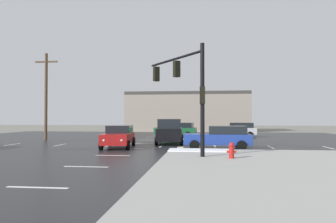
{
  "coord_description": "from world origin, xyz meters",
  "views": [
    {
      "loc": [
        5.06,
        -23.0,
        2.19
      ],
      "look_at": [
        1.73,
        6.89,
        2.76
      ],
      "focal_mm": 32.83,
      "sensor_mm": 36.0,
      "label": 1
    }
  ],
  "objects": [
    {
      "name": "sedan_silver",
      "position": [
        8.81,
        11.21,
        0.85
      ],
      "size": [
        4.64,
        2.28,
        1.58
      ],
      "rotation": [
        0.0,
        0.0,
        3.07
      ],
      "color": "#B7BABF",
      "rests_on": "road_asphalt"
    },
    {
      "name": "lane_markings",
      "position": [
        1.2,
        -1.38,
        0.02
      ],
      "size": [
        36.15,
        36.15,
        0.01
      ],
      "color": "silver",
      "rests_on": "road_asphalt"
    },
    {
      "name": "ground_plane",
      "position": [
        0.0,
        0.0,
        0.0
      ],
      "size": [
        120.0,
        120.0,
        0.0
      ],
      "primitive_type": "plane",
      "color": "slate"
    },
    {
      "name": "suv_black",
      "position": [
        2.41,
        2.3,
        1.09
      ],
      "size": [
        2.37,
        4.92,
        2.03
      ],
      "rotation": [
        0.0,
        0.0,
        1.62
      ],
      "color": "black",
      "rests_on": "road_asphalt"
    },
    {
      "name": "sedan_green",
      "position": [
        2.31,
        10.64,
        0.85
      ],
      "size": [
        4.68,
        2.44,
        1.58
      ],
      "rotation": [
        0.0,
        0.0,
        3.02
      ],
      "color": "#195933",
      "rests_on": "road_asphalt"
    },
    {
      "name": "sedan_red",
      "position": [
        -0.92,
        -1.38,
        0.85
      ],
      "size": [
        2.4,
        4.67,
        1.58
      ],
      "rotation": [
        0.0,
        0.0,
        -1.46
      ],
      "color": "#B21919",
      "rests_on": "road_asphalt"
    },
    {
      "name": "fire_hydrant",
      "position": [
        6.51,
        -7.38,
        0.54
      ],
      "size": [
        0.48,
        0.26,
        0.79
      ],
      "color": "red",
      "rests_on": "sidewalk_corner"
    },
    {
      "name": "road_asphalt",
      "position": [
        0.0,
        0.0,
        0.01
      ],
      "size": [
        44.0,
        44.0,
        0.02
      ],
      "primitive_type": "cube",
      "color": "#232326",
      "rests_on": "ground_plane"
    },
    {
      "name": "traffic_signal_mast",
      "position": [
        4.13,
        -5.67,
        4.13
      ],
      "size": [
        3.55,
        4.58,
        5.94
      ],
      "rotation": [
        0.0,
        0.0,
        2.23
      ],
      "color": "black",
      "rests_on": "sidewalk_corner"
    },
    {
      "name": "snow_strip_curbside",
      "position": [
        5.0,
        -4.0,
        0.17
      ],
      "size": [
        4.0,
        1.6,
        0.06
      ],
      "primitive_type": "cube",
      "color": "white",
      "rests_on": "sidewalk_corner"
    },
    {
      "name": "strip_building_background",
      "position": [
        2.76,
        26.35,
        3.05
      ],
      "size": [
        18.86,
        8.0,
        6.09
      ],
      "color": "gray",
      "rests_on": "ground_plane"
    },
    {
      "name": "utility_pole_far",
      "position": [
        -9.79,
        4.83,
        4.37
      ],
      "size": [
        2.2,
        0.28,
        8.31
      ],
      "color": "brown",
      "rests_on": "ground_plane"
    },
    {
      "name": "sedan_blue",
      "position": [
        6.26,
        -1.76,
        0.85
      ],
      "size": [
        4.54,
        2.03,
        1.58
      ],
      "rotation": [
        0.0,
        0.0,
        3.14
      ],
      "color": "navy",
      "rests_on": "road_asphalt"
    }
  ]
}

